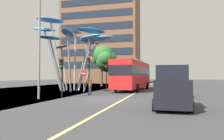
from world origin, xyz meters
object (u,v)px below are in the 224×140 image
Objects in this scene: car_parked_mid at (172,85)px; street_lamp at (42,28)px; traffic_light_kerb_far at (89,67)px; pedestrian at (90,86)px; leaf_sculpture at (74,39)px; car_parked_near at (171,88)px; car_side_street at (169,82)px; car_far_side at (168,81)px; red_bus at (133,74)px; car_parked_far at (166,84)px; no_entry_sign at (84,78)px; traffic_light_kerb_near at (62,69)px; traffic_light_island_mid at (106,70)px.

street_lamp is (-9.83, -3.88, 4.45)m from car_parked_mid.
traffic_light_kerb_far is 0.83× the size of car_parked_mid.
pedestrian is (1.04, -2.47, -1.91)m from traffic_light_kerb_far.
car_parked_mid is (8.42, -2.73, -1.67)m from traffic_light_kerb_far.
leaf_sculpture is at bearing 98.97° from street_lamp.
car_parked_near is at bearing -48.32° from traffic_light_kerb_far.
street_lamp reaches higher than car_side_street.
red_bus is at bearing -111.50° from car_far_side.
no_entry_sign is (-8.83, -3.20, 0.65)m from car_parked_far.
car_parked_far is at bearing -93.45° from car_side_street.
traffic_light_island_mid is (0.58, 11.80, 0.34)m from traffic_light_kerb_near.
pedestrian is (0.96, -9.12, -1.87)m from traffic_light_island_mid.
red_bus is 2.54× the size of car_parked_mid.
car_parked_mid is 2.81× the size of pedestrian.
car_side_street is 19.83m from street_lamp.
traffic_light_kerb_near is (2.37, -7.82, -4.01)m from leaf_sculpture.
no_entry_sign reaches higher than car_far_side.
traffic_light_kerb_far is 0.91× the size of car_far_side.
car_parked_mid is at bearing -86.52° from car_parked_far.
street_lamp is (-9.59, 2.58, 4.41)m from car_parked_near.
traffic_light_kerb_far is 2.34× the size of pedestrian.
no_entry_sign is at bearing 140.64° from traffic_light_kerb_far.
leaf_sculpture is 5.34m from traffic_light_kerb_far.
car_parked_near is 9.81m from pedestrian.
street_lamp is (1.46, -9.28, -0.84)m from leaf_sculpture.
leaf_sculpture is 2.51× the size of car_side_street.
car_parked_far is (-0.17, 13.06, -0.15)m from car_parked_near.
red_bus is at bearing 66.64° from street_lamp.
traffic_light_kerb_far reaches higher than pedestrian.
car_parked_near is 1.02× the size of car_side_street.
traffic_light_island_mid is 0.90× the size of car_far_side.
car_parked_mid is at bearing -89.86° from car_side_street.
pedestrian is (-2.82, -8.07, -1.28)m from red_bus.
car_parked_near is at bearing -62.92° from traffic_light_island_mid.
leaf_sculpture reaches higher than car_far_side.
no_entry_sign is (0.59, 7.28, -3.92)m from street_lamp.
car_parked_near is (4.32, -14.79, -1.00)m from red_bus.
car_parked_far is 6.16m from car_side_street.
car_far_side is (8.86, 22.17, -1.34)m from traffic_light_kerb_near.
pedestrian is (-7.35, -12.49, -0.14)m from car_side_street.
red_bus is 3.56× the size of traffic_light_kerb_near.
car_parked_near is at bearing -43.26° from pedestrian.
traffic_light_kerb_near is at bearing -73.12° from leaf_sculpture.
car_far_side is at bearing 67.53° from street_lamp.
street_lamp is at bearing -158.46° from car_parked_mid.
traffic_light_island_mid is at bearing 81.47° from no_entry_sign.
leaf_sculpture is 3.25× the size of traffic_light_kerb_near.
car_side_street is 2.58× the size of pedestrian.
car_far_side is (0.18, 26.22, -0.09)m from car_parked_near.
pedestrian is 0.68× the size of no_entry_sign.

